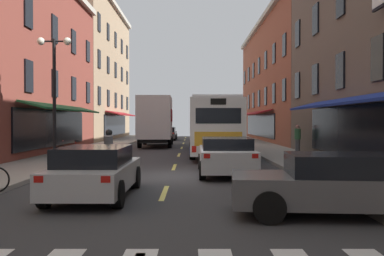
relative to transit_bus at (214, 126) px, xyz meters
name	(u,v)px	position (x,y,z in m)	size (l,w,h in m)	color
ground_plane	(172,178)	(-1.98, -9.87, -1.73)	(34.80, 80.00, 0.10)	#333335
lane_centre_dashes	(172,177)	(-1.98, -10.12, -1.68)	(0.14, 73.90, 0.01)	#DBCC4C
sidewalk_left	(7,174)	(-7.88, -9.87, -1.61)	(3.00, 80.00, 0.14)	gray
sidewalk_right	(338,174)	(3.92, -9.87, -1.61)	(3.00, 80.00, 0.14)	gray
transit_bus	(214,126)	(0.00, 0.00, 0.00)	(2.70, 11.69, 3.21)	white
box_truck	(158,121)	(-3.99, 7.74, 0.27)	(2.62, 7.74, 3.76)	black
sedan_near	(228,155)	(0.03, -9.34, -0.98)	(2.03, 4.57, 1.36)	silver
sedan_mid	(97,171)	(-3.71, -14.04, -1.01)	(1.90, 4.28, 1.31)	silver
sedan_far	(169,133)	(-3.77, 18.90, -0.99)	(1.90, 4.76, 1.35)	#515154
sedan_rear	(342,184)	(1.85, -16.20, -1.02)	(4.51, 2.23, 1.28)	#515154
motorcycle_rider	(111,154)	(-4.35, -9.02, -0.97)	(0.62, 2.07, 1.66)	black
bicycle_mid	(75,151)	(-6.99, -4.50, -1.18)	(1.69, 0.53, 0.91)	black
pedestrian_mid	(299,139)	(4.82, -0.75, -0.71)	(0.36, 0.36, 1.62)	#4C4C51
street_lamp_twin	(56,95)	(-6.94, -7.35, 1.39)	(1.42, 0.32, 5.29)	black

